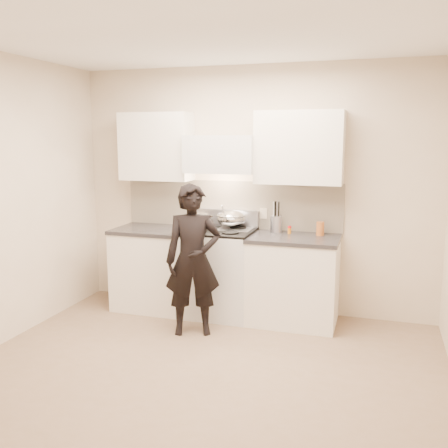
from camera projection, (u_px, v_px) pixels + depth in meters
The scene contains 11 objects.
ground_plane at pixel (200, 374), 4.12m from camera, with size 4.00×4.00×0.00m, color #806753.
room_shell at pixel (207, 177), 4.21m from camera, with size 4.04×3.54×2.70m.
stove at pixel (218, 272), 5.46m from camera, with size 0.76×0.65×0.96m.
counter_right at pixel (294, 279), 5.22m from camera, with size 0.92×0.67×0.92m.
counter_left at pixel (153, 268), 5.69m from camera, with size 0.82×0.67×0.92m.
wok at pixel (231, 219), 5.47m from camera, with size 0.34×0.42×0.27m.
stock_pot at pixel (196, 222), 5.29m from camera, with size 0.36×0.29×0.17m.
utensil_crock at pixel (276, 223), 5.35m from camera, with size 0.13×0.13×0.33m.
spice_jar at pixel (289, 230), 5.29m from camera, with size 0.04×0.04×0.08m.
oil_glass at pixel (320, 229), 5.19m from camera, with size 0.08×0.08×0.14m.
person at pixel (193, 260), 4.87m from camera, with size 0.54×0.36×1.49m, color black.
Camera 1 is at (1.34, -3.61, 1.93)m, focal length 40.00 mm.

